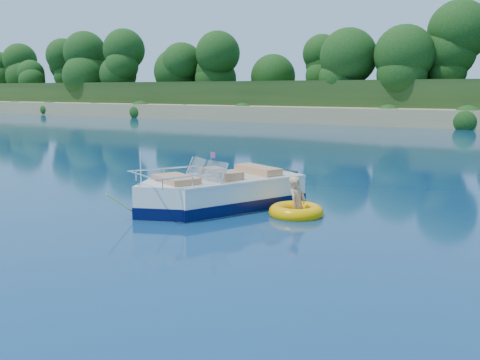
# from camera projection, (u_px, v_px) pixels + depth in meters

# --- Properties ---
(ground) EXTENTS (160.00, 160.00, 0.00)m
(ground) POSITION_uv_depth(u_px,v_px,m) (250.00, 218.00, 13.10)
(ground) COLOR #0A2346
(ground) RESTS_ON ground
(motorboat) EXTENTS (3.42, 5.28, 1.88)m
(motorboat) POSITION_uv_depth(u_px,v_px,m) (216.00, 194.00, 14.15)
(motorboat) COLOR white
(motorboat) RESTS_ON ground
(tow_tube) EXTENTS (1.79, 1.79, 0.36)m
(tow_tube) POSITION_uv_depth(u_px,v_px,m) (296.00, 212.00, 13.36)
(tow_tube) COLOR #FEAB00
(tow_tube) RESTS_ON ground
(boy) EXTENTS (0.42, 0.83, 1.60)m
(boy) POSITION_uv_depth(u_px,v_px,m) (298.00, 215.00, 13.38)
(boy) COLOR tan
(boy) RESTS_ON ground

